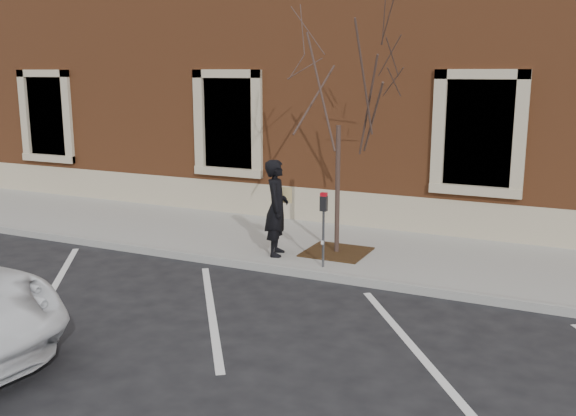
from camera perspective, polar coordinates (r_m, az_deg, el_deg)
The scene contains 9 objects.
ground at distance 12.00m, azimuth -1.23°, elevation -5.69°, with size 120.00×120.00×0.00m, color #28282B.
sidewalk_near at distance 13.50m, azimuth 2.09°, elevation -3.33°, with size 40.00×3.50×0.15m, color #98968F.
curb_near at distance 11.93m, azimuth -1.34°, elevation -5.41°, with size 40.00×0.12×0.15m, color #9E9E99.
parking_stripes at distance 10.19m, azimuth -6.84°, elevation -9.04°, with size 28.00×4.40×0.01m, color silver, non-canonical shape.
building_civic at distance 18.68m, azimuth 9.67°, elevation 12.93°, with size 40.00×8.62×8.00m.
man at distance 12.33m, azimuth -1.02°, elevation 0.01°, with size 0.68×0.45×1.87m, color black.
parking_meter at distance 11.56m, azimuth 3.18°, elevation -0.69°, with size 0.13×0.10×1.38m.
tree_grate at distance 12.72m, azimuth 4.33°, elevation -3.91°, with size 1.19×1.19×0.03m, color #453016.
sapling at distance 12.23m, azimuth 4.57°, elevation 10.52°, with size 2.73×2.73×4.56m.
Camera 1 is at (5.12, -10.22, 3.66)m, focal length 40.00 mm.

